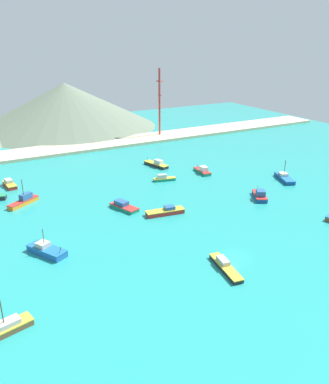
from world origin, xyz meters
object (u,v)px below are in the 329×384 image
(fishing_boat_1, at_px, (47,250))
(fishing_boat_5, at_px, (284,178))
(fishing_boat_6, at_px, (260,195))
(fishing_boat_9, at_px, (166,211))
(fishing_boat_2, at_px, (203,171))
(fishing_boat_4, at_px, (3,330))
(fishing_boat_13, at_px, (9,184))
(fishing_boat_10, at_px, (123,206))
(fishing_boat_7, at_px, (24,201))
(fishing_boat_8, at_px, (164,178))
(radio_tower, at_px, (160,103))
(fishing_boat_12, at_px, (225,267))
(fishing_boat_3, at_px, (157,164))

(fishing_boat_1, bearing_deg, fishing_boat_5, 7.53)
(fishing_boat_6, xyz_separation_m, fishing_boat_9, (-28.78, 3.53, -0.23))
(fishing_boat_2, distance_m, fishing_boat_5, 26.65)
(fishing_boat_4, xyz_separation_m, fishing_boat_13, (11.62, 68.02, 0.10))
(fishing_boat_5, bearing_deg, fishing_boat_10, 176.16)
(fishing_boat_10, bearing_deg, fishing_boat_7, 144.63)
(fishing_boat_6, xyz_separation_m, fishing_boat_8, (-16.75, 26.41, -0.20))
(radio_tower, bearing_deg, fishing_boat_2, -102.68)
(fishing_boat_4, relative_size, fishing_boat_9, 0.95)
(fishing_boat_9, bearing_deg, fishing_boat_12, -94.84)
(fishing_boat_10, bearing_deg, fishing_boat_5, -3.84)
(fishing_boat_6, distance_m, fishing_boat_9, 29.00)
(fishing_boat_4, height_order, fishing_boat_6, fishing_boat_4)
(fishing_boat_8, bearing_deg, fishing_boat_2, 1.54)
(fishing_boat_3, relative_size, fishing_boat_6, 1.25)
(fishing_boat_8, bearing_deg, fishing_boat_9, -117.74)
(fishing_boat_9, height_order, fishing_boat_10, fishing_boat_10)
(fishing_boat_4, relative_size, fishing_boat_10, 1.07)
(fishing_boat_1, xyz_separation_m, fishing_boat_6, (60.82, 2.08, 0.09))
(fishing_boat_3, bearing_deg, fishing_boat_9, -114.53)
(fishing_boat_2, height_order, fishing_boat_8, fishing_boat_2)
(fishing_boat_12, bearing_deg, fishing_boat_1, 141.83)
(fishing_boat_4, xyz_separation_m, fishing_boat_9, (43.86, 27.10, -0.00))
(fishing_boat_5, height_order, fishing_boat_7, fishing_boat_7)
(fishing_boat_1, relative_size, radio_tower, 0.32)
(fishing_boat_10, distance_m, fishing_boat_13, 40.39)
(fishing_boat_3, bearing_deg, fishing_boat_12, -106.39)
(fishing_boat_6, bearing_deg, fishing_boat_1, -178.04)
(fishing_boat_3, bearing_deg, fishing_boat_8, -109.08)
(fishing_boat_13, bearing_deg, fishing_boat_1, -89.76)
(fishing_boat_5, bearing_deg, fishing_boat_1, -172.47)
(fishing_boat_8, relative_size, fishing_boat_10, 0.80)
(fishing_boat_6, relative_size, fishing_boat_13, 1.12)
(fishing_boat_9, distance_m, fishing_boat_10, 11.79)
(fishing_boat_12, xyz_separation_m, fishing_boat_13, (-29.80, 69.80, 0.22))
(fishing_boat_3, bearing_deg, radio_tower, 60.48)
(fishing_boat_5, height_order, fishing_boat_8, fishing_boat_5)
(fishing_boat_5, bearing_deg, radio_tower, 95.73)
(fishing_boat_3, bearing_deg, fishing_boat_5, -47.98)
(fishing_boat_10, height_order, radio_tower, radio_tower)
(fishing_boat_8, xyz_separation_m, fishing_boat_12, (-14.48, -51.76, -0.15))
(fishing_boat_9, bearing_deg, fishing_boat_1, -170.07)
(fishing_boat_3, relative_size, fishing_boat_4, 1.07)
(fishing_boat_5, bearing_deg, fishing_boat_8, 152.16)
(fishing_boat_3, xyz_separation_m, fishing_boat_13, (-49.27, 3.61, -0.03))
(fishing_boat_4, bearing_deg, fishing_boat_13, 80.30)
(fishing_boat_6, height_order, radio_tower, radio_tower)
(fishing_boat_9, bearing_deg, fishing_boat_7, 141.59)
(fishing_boat_4, relative_size, fishing_boat_7, 1.07)
(fishing_boat_8, height_order, fishing_boat_10, fishing_boat_8)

